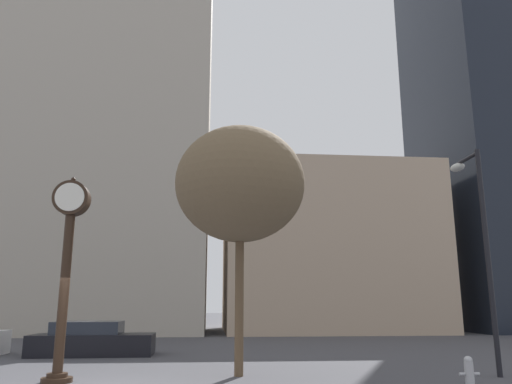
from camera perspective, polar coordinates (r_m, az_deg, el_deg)
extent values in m
cube|color=#ADA393|center=(38.97, -17.04, 6.70)|extent=(15.69, 12.00, 28.85)
cube|color=tan|center=(37.09, 7.67, -6.80)|extent=(14.33, 12.00, 11.19)
cube|color=black|center=(45.12, 25.43, 8.46)|extent=(10.37, 12.00, 34.37)
cylinder|color=black|center=(13.75, -21.82, -19.32)|extent=(0.74, 0.74, 0.12)
cylinder|color=black|center=(13.74, -21.78, -18.87)|extent=(0.49, 0.49, 0.10)
cylinder|color=black|center=(13.64, -21.09, -10.58)|extent=(0.25, 0.25, 3.88)
cylinder|color=black|center=(13.90, -20.31, -0.71)|extent=(0.91, 0.41, 0.91)
cylinder|color=white|center=(13.70, -20.53, -0.52)|extent=(0.74, 0.02, 0.74)
cylinder|color=white|center=(14.10, -20.09, -0.89)|extent=(0.74, 0.02, 0.74)
sphere|color=black|center=(14.01, -20.15, 1.34)|extent=(0.12, 0.12, 0.12)
cube|color=black|center=(20.21, -18.12, -16.26)|extent=(4.44, 1.92, 0.77)
cube|color=#232833|center=(20.22, -18.63, -14.48)|extent=(2.45, 1.66, 0.46)
cylinder|color=#B7B7BC|center=(12.88, 23.22, -18.70)|extent=(0.20, 0.20, 0.57)
sphere|color=#B7B7BC|center=(12.85, 23.09, -17.28)|extent=(0.19, 0.19, 0.19)
cylinder|color=#B7B7BC|center=(12.80, 22.51, -18.67)|extent=(0.13, 0.07, 0.07)
cylinder|color=#B7B7BC|center=(12.96, 23.89, -18.47)|extent=(0.13, 0.07, 0.07)
cylinder|color=black|center=(15.13, 24.99, -6.82)|extent=(0.14, 0.14, 6.18)
cylinder|color=black|center=(16.16, 22.96, 3.51)|extent=(0.11, 1.20, 0.11)
ellipsoid|color=silver|center=(16.65, 22.03, 2.62)|extent=(0.36, 0.60, 0.24)
cylinder|color=brown|center=(13.83, -1.92, -11.88)|extent=(0.24, 0.24, 4.09)
ellipsoid|color=brown|center=(14.23, -1.83, 0.91)|extent=(3.68, 3.68, 3.32)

